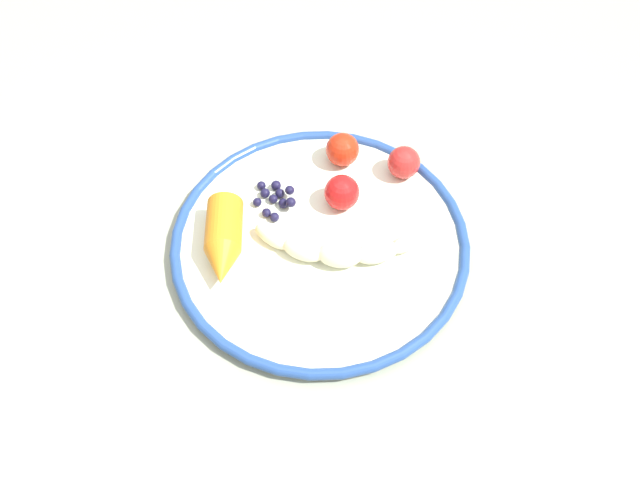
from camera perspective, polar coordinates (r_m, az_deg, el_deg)
The scene contains 9 objects.
ground_plane at distance 1.45m, azimuth -1.12°, elevation -17.50°, with size 6.00×6.00×0.00m, color #2F3936.
dining_table at distance 0.83m, azimuth -1.87°, elevation -2.97°, with size 1.07×0.97×0.77m.
plate at distance 0.74m, azimuth -0.00°, elevation -0.13°, with size 0.33×0.33×0.02m.
banana at distance 0.71m, azimuth 1.78°, elevation -0.77°, with size 0.20×0.06×0.03m.
carrot_orange at distance 0.71m, azimuth -8.43°, elevation -0.14°, with size 0.05×0.11×0.04m.
blueberry_pile at distance 0.76m, azimuth -3.92°, elevation 3.66°, with size 0.05×0.06×0.02m.
tomato_near at distance 0.79m, azimuth 1.97°, elevation 7.87°, with size 0.04×0.04×0.04m, color red.
tomato_mid at distance 0.75m, azimuth 1.91°, elevation 4.16°, with size 0.04×0.04×0.04m, color red.
tomato_far at distance 0.79m, azimuth 7.30°, elevation 6.71°, with size 0.04×0.04×0.04m, color red.
Camera 1 is at (0.05, -0.44, 1.38)m, focal length 36.79 mm.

